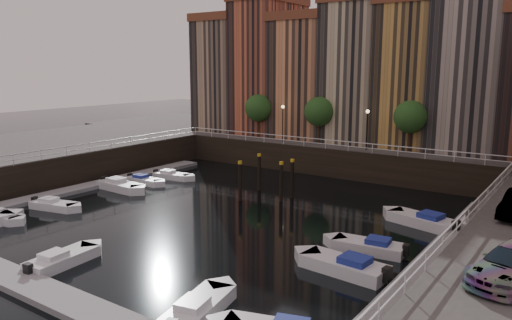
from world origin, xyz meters
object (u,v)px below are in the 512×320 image
Objects in this scene: gangway at (491,194)px; mooring_pilings at (268,179)px; boat_left_1 at (53,205)px; boat_left_2 at (120,186)px.

gangway is 17.94m from mooring_pilings.
mooring_pilings reaches higher than boat_left_1.
boat_left_1 is at bearing -149.46° from gangway.
gangway is 1.93× the size of mooring_pilings.
boat_left_2 reaches higher than boat_left_1.
mooring_pilings is 18.04m from boat_left_1.
mooring_pilings is 0.83× the size of boat_left_2.
gangway is 1.89× the size of boat_left_1.
gangway reaches higher than boat_left_1.
gangway is at bearing 18.04° from boat_left_1.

